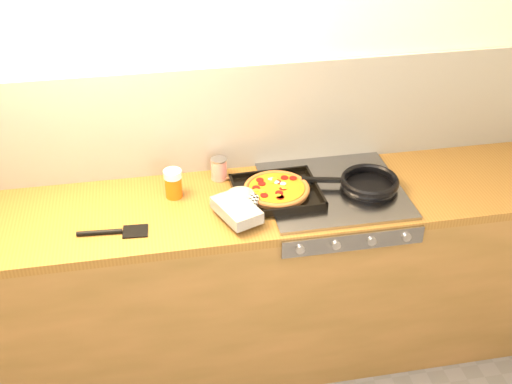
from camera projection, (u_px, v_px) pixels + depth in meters
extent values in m
plane|color=beige|center=(220.00, 98.00, 2.82)|extent=(3.20, 0.00, 3.20)
cube|color=white|center=(221.00, 120.00, 2.86)|extent=(3.20, 0.02, 0.50)
cube|color=olive|center=(234.00, 284.00, 3.02)|extent=(3.20, 0.60, 0.86)
cube|color=brown|center=(232.00, 205.00, 2.77)|extent=(3.20, 0.60, 0.04)
cube|color=gray|center=(353.00, 241.00, 2.61)|extent=(0.60, 0.03, 0.08)
cylinder|color=#A5A5AA|center=(300.00, 249.00, 2.56)|extent=(0.04, 0.02, 0.04)
cylinder|color=#A5A5AA|center=(336.00, 245.00, 2.59)|extent=(0.04, 0.02, 0.04)
cylinder|color=#A5A5AA|center=(372.00, 241.00, 2.61)|extent=(0.04, 0.02, 0.04)
cylinder|color=#A5A5AA|center=(406.00, 237.00, 2.63)|extent=(0.04, 0.02, 0.04)
cube|color=gray|center=(333.00, 190.00, 2.83)|extent=(0.60, 0.56, 0.02)
cube|color=black|center=(277.00, 193.00, 2.78)|extent=(0.38, 0.33, 0.01)
cube|color=black|center=(268.00, 172.00, 2.90)|extent=(0.37, 0.02, 0.02)
cube|color=black|center=(286.00, 210.00, 2.65)|extent=(0.37, 0.02, 0.02)
cube|color=black|center=(316.00, 185.00, 2.80)|extent=(0.02, 0.32, 0.02)
cube|color=black|center=(236.00, 195.00, 2.74)|extent=(0.02, 0.32, 0.02)
cylinder|color=#935E2A|center=(277.00, 190.00, 2.77)|extent=(0.28, 0.28, 0.02)
torus|color=#935E2A|center=(277.00, 189.00, 2.77)|extent=(0.30, 0.30, 0.02)
cylinder|color=orange|center=(277.00, 188.00, 2.77)|extent=(0.25, 0.25, 0.01)
cylinder|color=maroon|center=(283.00, 188.00, 2.76)|extent=(0.03, 0.03, 0.00)
cylinder|color=maroon|center=(260.00, 180.00, 2.81)|extent=(0.03, 0.03, 0.00)
cylinder|color=maroon|center=(280.00, 197.00, 2.70)|extent=(0.03, 0.03, 0.00)
cylinder|color=maroon|center=(256.00, 188.00, 2.76)|extent=(0.03, 0.03, 0.00)
cylinder|color=maroon|center=(284.00, 178.00, 2.83)|extent=(0.03, 0.03, 0.00)
cylinder|color=maroon|center=(277.00, 182.00, 2.80)|extent=(0.03, 0.03, 0.00)
cylinder|color=maroon|center=(264.00, 195.00, 2.71)|extent=(0.03, 0.03, 0.00)
cylinder|color=maroon|center=(293.00, 178.00, 2.82)|extent=(0.03, 0.03, 0.00)
cylinder|color=maroon|center=(280.00, 197.00, 2.70)|extent=(0.03, 0.03, 0.00)
cylinder|color=maroon|center=(279.00, 193.00, 2.72)|extent=(0.03, 0.03, 0.00)
cylinder|color=maroon|center=(262.00, 184.00, 2.79)|extent=(0.03, 0.03, 0.00)
ellipsoid|color=yellow|center=(261.00, 190.00, 2.74)|extent=(0.03, 0.02, 0.01)
ellipsoid|color=yellow|center=(256.00, 190.00, 2.74)|extent=(0.03, 0.02, 0.01)
ellipsoid|color=yellow|center=(273.00, 182.00, 2.80)|extent=(0.03, 0.02, 0.01)
ellipsoid|color=yellow|center=(270.00, 178.00, 2.83)|extent=(0.03, 0.02, 0.01)
ellipsoid|color=yellow|center=(278.00, 195.00, 2.71)|extent=(0.03, 0.02, 0.01)
ellipsoid|color=yellow|center=(285.00, 188.00, 2.75)|extent=(0.03, 0.02, 0.01)
ellipsoid|color=yellow|center=(281.00, 186.00, 2.77)|extent=(0.03, 0.02, 0.01)
ellipsoid|color=yellow|center=(263.00, 192.00, 2.73)|extent=(0.03, 0.02, 0.01)
ellipsoid|color=yellow|center=(274.00, 179.00, 2.82)|extent=(0.03, 0.02, 0.01)
ellipsoid|color=silver|center=(271.00, 179.00, 2.82)|extent=(0.03, 0.03, 0.01)
ellipsoid|color=silver|center=(277.00, 182.00, 2.80)|extent=(0.03, 0.03, 0.01)
ellipsoid|color=silver|center=(283.00, 184.00, 2.79)|extent=(0.03, 0.03, 0.01)
cube|color=black|center=(237.00, 210.00, 2.62)|extent=(0.20, 0.25, 0.05)
ellipsoid|color=black|center=(241.00, 196.00, 2.71)|extent=(0.13, 0.13, 0.05)
cylinder|color=black|center=(252.00, 204.00, 2.65)|extent=(0.08, 0.10, 0.05)
cylinder|color=black|center=(369.00, 186.00, 2.83)|extent=(0.29, 0.29, 0.01)
torus|color=black|center=(370.00, 182.00, 2.82)|extent=(0.31, 0.31, 0.03)
cube|color=black|center=(323.00, 180.00, 2.82)|extent=(0.19, 0.06, 0.02)
cylinder|color=maroon|center=(219.00, 169.00, 2.89)|extent=(0.09, 0.09, 0.09)
cylinder|color=#B2B2B7|center=(219.00, 160.00, 2.87)|extent=(0.09, 0.09, 0.01)
cylinder|color=#B2B2B7|center=(219.00, 178.00, 2.92)|extent=(0.09, 0.09, 0.01)
cylinder|color=#E8540D|center=(174.00, 187.00, 2.77)|extent=(0.09, 0.09, 0.10)
cylinder|color=silver|center=(173.00, 174.00, 2.74)|extent=(0.10, 0.10, 0.03)
cylinder|color=#9D6842|center=(241.00, 178.00, 2.91)|extent=(0.26, 0.05, 0.02)
ellipsoid|color=#9D6842|center=(272.00, 177.00, 2.92)|extent=(0.06, 0.05, 0.02)
cube|color=black|center=(135.00, 231.00, 2.58)|extent=(0.11, 0.09, 0.01)
cylinder|color=black|center=(99.00, 232.00, 2.56)|extent=(0.18, 0.03, 0.02)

